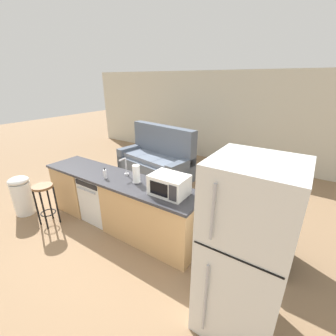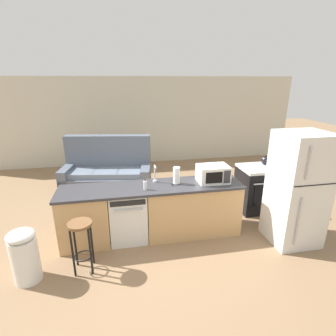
{
  "view_description": "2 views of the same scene",
  "coord_description": "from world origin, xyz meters",
  "px_view_note": "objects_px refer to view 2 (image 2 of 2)",
  "views": [
    {
      "loc": [
        2.66,
        -2.28,
        2.37
      ],
      "look_at": [
        0.6,
        0.82,
        0.89
      ],
      "focal_mm": 24.0,
      "sensor_mm": 36.0,
      "label": 1
    },
    {
      "loc": [
        -0.33,
        -3.84,
        2.52
      ],
      "look_at": [
        0.52,
        0.56,
        0.99
      ],
      "focal_mm": 28.0,
      "sensor_mm": 36.0,
      "label": 2
    }
  ],
  "objects_px": {
    "couch": "(108,174)",
    "kettle": "(265,160)",
    "microwave": "(213,174)",
    "dishwasher": "(128,215)",
    "refrigerator": "(297,189)",
    "trash_bin": "(25,255)",
    "stove_range": "(258,188)",
    "paper_towel_roll": "(176,176)",
    "soap_bottle": "(145,185)",
    "bar_stool": "(81,236)"
  },
  "relations": [
    {
      "from": "dishwasher",
      "to": "soap_bottle",
      "type": "distance_m",
      "value": 0.63
    },
    {
      "from": "dishwasher",
      "to": "couch",
      "type": "relative_size",
      "value": 0.4
    },
    {
      "from": "microwave",
      "to": "soap_bottle",
      "type": "bearing_deg",
      "value": -174.05
    },
    {
      "from": "refrigerator",
      "to": "kettle",
      "type": "relative_size",
      "value": 8.73
    },
    {
      "from": "stove_range",
      "to": "refrigerator",
      "type": "relative_size",
      "value": 0.5
    },
    {
      "from": "stove_range",
      "to": "microwave",
      "type": "bearing_deg",
      "value": -155.09
    },
    {
      "from": "refrigerator",
      "to": "trash_bin",
      "type": "distance_m",
      "value": 3.99
    },
    {
      "from": "dishwasher",
      "to": "trash_bin",
      "type": "bearing_deg",
      "value": -151.85
    },
    {
      "from": "refrigerator",
      "to": "trash_bin",
      "type": "xyz_separation_m",
      "value": [
        -3.95,
        -0.17,
        -0.52
      ]
    },
    {
      "from": "stove_range",
      "to": "kettle",
      "type": "distance_m",
      "value": 0.58
    },
    {
      "from": "trash_bin",
      "to": "couch",
      "type": "relative_size",
      "value": 0.35
    },
    {
      "from": "soap_bottle",
      "to": "kettle",
      "type": "distance_m",
      "value": 2.61
    },
    {
      "from": "microwave",
      "to": "couch",
      "type": "relative_size",
      "value": 0.24
    },
    {
      "from": "refrigerator",
      "to": "kettle",
      "type": "bearing_deg",
      "value": 82.17
    },
    {
      "from": "refrigerator",
      "to": "couch",
      "type": "height_order",
      "value": "refrigerator"
    },
    {
      "from": "dishwasher",
      "to": "paper_towel_roll",
      "type": "xyz_separation_m",
      "value": [
        0.81,
        0.03,
        0.62
      ]
    },
    {
      "from": "bar_stool",
      "to": "microwave",
      "type": "bearing_deg",
      "value": 17.82
    },
    {
      "from": "dishwasher",
      "to": "refrigerator",
      "type": "relative_size",
      "value": 0.47
    },
    {
      "from": "refrigerator",
      "to": "bar_stool",
      "type": "bearing_deg",
      "value": -177.98
    },
    {
      "from": "stove_range",
      "to": "couch",
      "type": "distance_m",
      "value": 3.38
    },
    {
      "from": "paper_towel_roll",
      "to": "bar_stool",
      "type": "xyz_separation_m",
      "value": [
        -1.45,
        -0.69,
        -0.5
      ]
    },
    {
      "from": "paper_towel_roll",
      "to": "couch",
      "type": "bearing_deg",
      "value": 118.87
    },
    {
      "from": "microwave",
      "to": "soap_bottle",
      "type": "relative_size",
      "value": 2.84
    },
    {
      "from": "trash_bin",
      "to": "microwave",
      "type": "bearing_deg",
      "value": 14.62
    },
    {
      "from": "dishwasher",
      "to": "kettle",
      "type": "xyz_separation_m",
      "value": [
        2.77,
        0.68,
        0.56
      ]
    },
    {
      "from": "stove_range",
      "to": "bar_stool",
      "type": "xyz_separation_m",
      "value": [
        -3.25,
        -1.21,
        0.08
      ]
    },
    {
      "from": "paper_towel_roll",
      "to": "bar_stool",
      "type": "distance_m",
      "value": 1.69
    },
    {
      "from": "soap_bottle",
      "to": "bar_stool",
      "type": "relative_size",
      "value": 0.24
    },
    {
      "from": "couch",
      "to": "kettle",
      "type": "bearing_deg",
      "value": -25.25
    },
    {
      "from": "microwave",
      "to": "kettle",
      "type": "xyz_separation_m",
      "value": [
        1.35,
        0.68,
        -0.05
      ]
    },
    {
      "from": "stove_range",
      "to": "kettle",
      "type": "bearing_deg",
      "value": 37.71
    },
    {
      "from": "refrigerator",
      "to": "microwave",
      "type": "distance_m",
      "value": 1.31
    },
    {
      "from": "refrigerator",
      "to": "microwave",
      "type": "bearing_deg",
      "value": 155.15
    },
    {
      "from": "dishwasher",
      "to": "stove_range",
      "type": "distance_m",
      "value": 2.66
    },
    {
      "from": "paper_towel_roll",
      "to": "soap_bottle",
      "type": "height_order",
      "value": "paper_towel_roll"
    },
    {
      "from": "soap_bottle",
      "to": "refrigerator",
      "type": "bearing_deg",
      "value": -10.5
    },
    {
      "from": "kettle",
      "to": "trash_bin",
      "type": "distance_m",
      "value": 4.4
    },
    {
      "from": "dishwasher",
      "to": "kettle",
      "type": "height_order",
      "value": "kettle"
    },
    {
      "from": "paper_towel_roll",
      "to": "trash_bin",
      "type": "relative_size",
      "value": 0.38
    },
    {
      "from": "kettle",
      "to": "trash_bin",
      "type": "bearing_deg",
      "value": -161.21
    },
    {
      "from": "paper_towel_roll",
      "to": "kettle",
      "type": "bearing_deg",
      "value": 18.32
    },
    {
      "from": "microwave",
      "to": "soap_bottle",
      "type": "height_order",
      "value": "microwave"
    },
    {
      "from": "stove_range",
      "to": "trash_bin",
      "type": "distance_m",
      "value": 4.15
    },
    {
      "from": "microwave",
      "to": "dishwasher",
      "type": "bearing_deg",
      "value": 179.95
    },
    {
      "from": "stove_range",
      "to": "paper_towel_roll",
      "type": "bearing_deg",
      "value": -163.86
    },
    {
      "from": "microwave",
      "to": "bar_stool",
      "type": "distance_m",
      "value": 2.22
    },
    {
      "from": "stove_range",
      "to": "soap_bottle",
      "type": "relative_size",
      "value": 5.11
    },
    {
      "from": "trash_bin",
      "to": "couch",
      "type": "height_order",
      "value": "couch"
    },
    {
      "from": "soap_bottle",
      "to": "kettle",
      "type": "relative_size",
      "value": 0.86
    },
    {
      "from": "soap_bottle",
      "to": "bar_stool",
      "type": "xyz_separation_m",
      "value": [
        -0.93,
        -0.54,
        -0.44
      ]
    }
  ]
}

